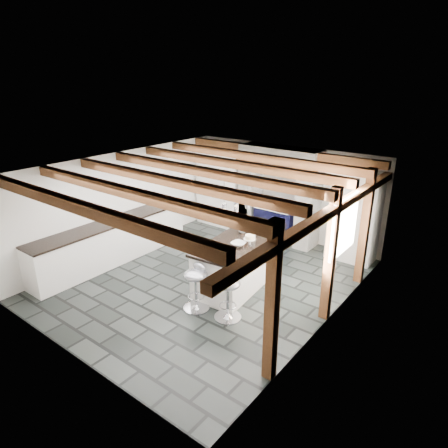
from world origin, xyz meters
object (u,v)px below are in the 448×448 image
Objects in this scene: range_cooker at (277,221)px; kitchen_island at (236,264)px; bar_stool_far at (196,282)px; bar_stool_near at (228,291)px.

range_cooker is 2.62m from kitchen_island.
kitchen_island is at bearing -76.65° from range_cooker.
bar_stool_far is (0.53, -3.62, 0.07)m from range_cooker.
bar_stool_near is 1.00× the size of bar_stool_far.
range_cooker is at bearing 102.66° from bar_stool_far.
kitchen_island is at bearing 127.10° from bar_stool_near.
range_cooker reaches higher than bar_stool_near.
range_cooker is at bearing 97.59° from kitchen_island.
kitchen_island is 2.30× the size of bar_stool_near.
bar_stool_near is 0.62m from bar_stool_far.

